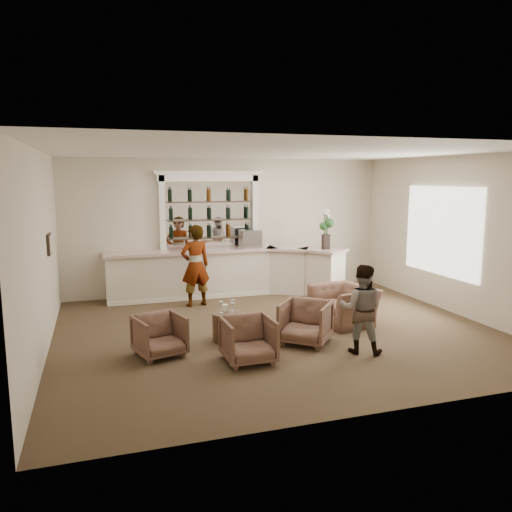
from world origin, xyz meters
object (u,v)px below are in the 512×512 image
(armchair_right, at_px, (305,322))
(armchair_far, at_px, (344,305))
(espresso_machine, at_px, (250,239))
(armchair_left, at_px, (160,336))
(bar_counter, at_px, (228,272))
(cocktail_table, at_px, (228,327))
(sommelier, at_px, (195,266))
(flower_vase, at_px, (326,227))
(guest, at_px, (362,309))
(armchair_center, at_px, (248,340))

(armchair_right, xyz_separation_m, armchair_far, (1.18, 0.85, -0.00))
(espresso_machine, bearing_deg, armchair_left, -124.92)
(bar_counter, xyz_separation_m, armchair_right, (0.39, -3.82, -0.20))
(cocktail_table, distance_m, espresso_machine, 3.83)
(cocktail_table, relative_size, espresso_machine, 1.15)
(cocktail_table, bearing_deg, armchair_far, 7.16)
(sommelier, relative_size, flower_vase, 1.94)
(armchair_left, relative_size, armchair_far, 0.65)
(sommelier, distance_m, espresso_machine, 1.79)
(cocktail_table, xyz_separation_m, armchair_left, (-1.25, -0.41, 0.09))
(guest, height_order, armchair_center, guest)
(armchair_center, bearing_deg, armchair_far, 29.45)
(armchair_left, height_order, armchair_center, armchair_center)
(sommelier, height_order, flower_vase, flower_vase)
(armchair_center, distance_m, flower_vase, 4.99)
(espresso_machine, xyz_separation_m, flower_vase, (1.66, -0.77, 0.31))
(cocktail_table, height_order, guest, guest)
(flower_vase, bearing_deg, cocktail_table, -140.03)
(bar_counter, height_order, guest, guest)
(armchair_far, xyz_separation_m, espresso_machine, (-0.97, 3.07, 0.99))
(armchair_far, height_order, flower_vase, flower_vase)
(armchair_far, relative_size, espresso_machine, 2.30)
(armchair_left, bearing_deg, armchair_right, -19.67)
(armchair_far, bearing_deg, espresso_machine, -174.09)
(bar_counter, distance_m, cocktail_table, 3.40)
(armchair_far, distance_m, espresso_machine, 3.37)
(bar_counter, distance_m, espresso_machine, 0.99)
(armchair_far, distance_m, flower_vase, 2.73)
(armchair_far, bearing_deg, guest, -29.57)
(armchair_left, xyz_separation_m, espresso_machine, (2.69, 3.78, 1.02))
(sommelier, distance_m, armchair_right, 3.42)
(armchair_left, xyz_separation_m, armchair_far, (3.66, 0.71, 0.03))
(armchair_left, bearing_deg, armchair_center, -44.82)
(bar_counter, height_order, armchair_left, bar_counter)
(espresso_machine, bearing_deg, flower_vase, -24.32)
(cocktail_table, relative_size, guest, 0.39)
(armchair_left, height_order, armchair_far, armchair_far)
(guest, bearing_deg, armchair_right, -13.09)
(guest, height_order, armchair_right, guest)
(bar_counter, relative_size, armchair_left, 7.72)
(guest, bearing_deg, espresso_machine, -51.94)
(sommelier, xyz_separation_m, armchair_right, (1.32, -3.11, -0.54))
(armchair_center, bearing_deg, sommelier, 90.85)
(bar_counter, bearing_deg, cocktail_table, -104.47)
(sommelier, distance_m, armchair_center, 3.70)
(armchair_far, bearing_deg, armchair_center, -71.20)
(armchair_center, bearing_deg, guest, -5.30)
(flower_vase, bearing_deg, armchair_far, -106.69)
(flower_vase, bearing_deg, armchair_left, -145.34)
(sommelier, height_order, armchair_right, sommelier)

